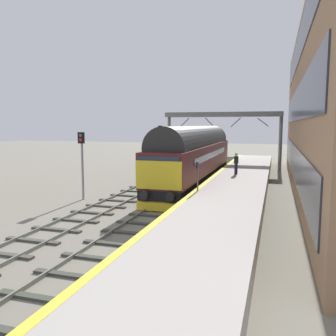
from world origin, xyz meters
name	(u,v)px	position (x,y,z in m)	size (l,w,h in m)	color
ground_plane	(182,195)	(0.00, 0.00, 0.00)	(140.00, 140.00, 0.00)	gray
track_main	(182,194)	(0.00, 0.00, 0.06)	(2.50, 60.00, 0.15)	slate
track_adjacent_west	(137,191)	(-3.29, 0.00, 0.06)	(2.50, 60.00, 0.15)	slate
station_platform	(235,190)	(3.60, 0.00, 0.50)	(4.00, 44.00, 1.01)	#AFA8A0
station_building	(332,108)	(9.76, 4.22, 5.97)	(4.83, 36.32, 11.94)	#9A7553
diesel_locomotive	(195,154)	(0.00, 4.03, 2.48)	(2.74, 18.48, 4.68)	black
signal_post_mid	(82,158)	(-5.66, -3.38, 2.69)	(0.44, 0.22, 4.31)	gray
signal_post_far	(160,142)	(-5.66, 12.43, 3.01)	(0.44, 0.22, 4.70)	gray
platform_number_sign	(198,171)	(1.87, -3.60, 2.13)	(0.10, 0.44, 1.67)	slate
waiting_passenger	(236,161)	(3.22, 4.03, 1.99)	(0.46, 0.46, 1.64)	#302538
overhead_footbridge	(223,117)	(0.40, 15.77, 5.58)	(12.59, 2.00, 6.15)	slate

